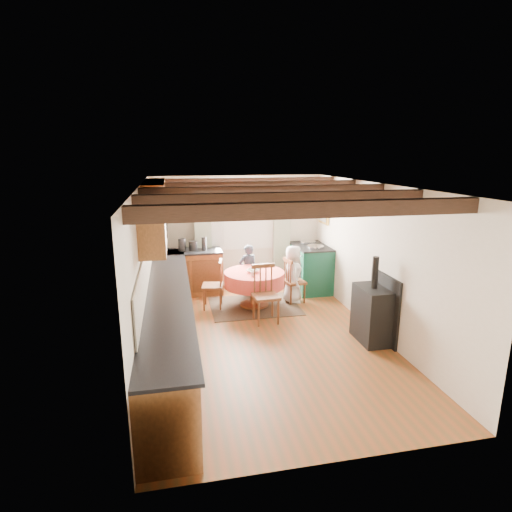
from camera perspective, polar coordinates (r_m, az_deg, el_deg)
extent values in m
cube|color=brown|center=(6.64, 1.42, -11.34)|extent=(3.60, 5.50, 0.00)
cube|color=white|center=(6.02, 1.56, 9.78)|extent=(3.60, 5.50, 0.00)
cube|color=silver|center=(8.86, -2.55, 3.32)|extent=(3.60, 0.00, 2.40)
cube|color=silver|center=(3.76, 11.24, -12.21)|extent=(3.60, 0.00, 2.40)
cube|color=silver|center=(6.09, -15.26, -2.17)|extent=(0.00, 5.50, 2.40)
cube|color=silver|center=(6.85, 16.32, -0.45)|extent=(0.00, 5.50, 2.40)
cube|color=#39221A|center=(4.12, 7.94, 6.40)|extent=(3.60, 0.16, 0.16)
cube|color=#39221A|center=(5.06, 4.16, 7.91)|extent=(3.60, 0.16, 0.16)
cube|color=#39221A|center=(6.03, 1.55, 8.92)|extent=(3.60, 0.16, 0.16)
cube|color=#39221A|center=(7.00, -0.34, 9.65)|extent=(3.60, 0.16, 0.16)
cube|color=#39221A|center=(7.98, -1.77, 10.18)|extent=(3.60, 0.16, 0.16)
cube|color=beige|center=(6.37, -14.94, -1.42)|extent=(0.02, 4.50, 0.55)
cube|color=beige|center=(8.74, -9.03, 3.01)|extent=(1.40, 0.02, 0.55)
cube|color=#A05E2E|center=(6.32, -12.08, -8.67)|extent=(0.60, 5.30, 0.88)
cube|color=#A05E2E|center=(8.64, -9.07, -2.31)|extent=(1.30, 0.60, 0.88)
cube|color=black|center=(6.16, -12.11, -4.71)|extent=(0.64, 5.30, 0.04)
cube|color=black|center=(8.51, -9.18, 0.63)|extent=(1.30, 0.64, 0.04)
cube|color=#A05E2E|center=(7.11, -13.74, 6.39)|extent=(0.34, 1.80, 0.90)
cube|color=#A05E2E|center=(5.63, -14.16, 3.93)|extent=(0.34, 0.90, 0.70)
cube|color=white|center=(8.79, -1.92, 5.89)|extent=(1.34, 0.03, 1.54)
cube|color=white|center=(8.80, -1.92, 5.89)|extent=(1.20, 0.01, 1.40)
cube|color=#ABAEA0|center=(8.69, -7.33, 2.34)|extent=(0.35, 0.10, 2.10)
cube|color=#ABAEA0|center=(8.98, 3.56, 2.80)|extent=(0.35, 0.10, 2.10)
cylinder|color=black|center=(8.64, -1.85, 9.75)|extent=(2.00, 0.03, 0.03)
cube|color=gold|center=(8.80, 9.41, 6.37)|extent=(0.04, 0.50, 0.60)
cylinder|color=silver|center=(8.97, 4.12, 6.67)|extent=(0.30, 0.02, 0.30)
cube|color=#483D27|center=(7.94, -0.24, -6.92)|extent=(1.66, 1.29, 0.01)
imported|color=#28313F|center=(8.37, -1.12, -1.99)|extent=(0.44, 0.34, 1.07)
imported|color=silver|center=(8.04, 5.12, -2.51)|extent=(0.44, 0.60, 1.13)
imported|color=silver|center=(7.68, -0.52, -2.09)|extent=(0.30, 0.30, 0.05)
imported|color=silver|center=(7.71, -0.26, -2.00)|extent=(0.28, 0.28, 0.06)
imported|color=silver|center=(7.45, -0.44, -2.49)|extent=(0.12, 0.12, 0.09)
cylinder|color=#262628|center=(8.48, -10.21, 1.58)|extent=(0.15, 0.15, 0.26)
cylinder|color=#262628|center=(8.48, -8.69, 1.41)|extent=(0.17, 0.17, 0.19)
cylinder|color=#262628|center=(8.44, -7.19, 1.69)|extent=(0.10, 0.10, 0.27)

